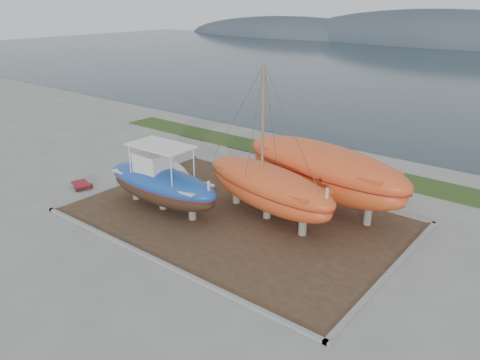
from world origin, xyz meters
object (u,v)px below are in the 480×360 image
Objects in this scene: white_dinghy at (172,174)px; orange_sailboat at (268,146)px; blue_caique at (161,177)px; orange_bare_hull at (322,177)px; red_trailer at (81,185)px.

white_dinghy is 8.75m from orange_sailboat.
orange_sailboat is (5.52, 2.84, 2.27)m from blue_caique.
orange_bare_hull reaches higher than red_trailer.
red_trailer is (-13.83, -7.19, -1.77)m from orange_bare_hull.
blue_caique is 7.07m from red_trailer.
blue_caique reaches higher than white_dinghy.
white_dinghy is at bearing 59.90° from red_trailer.
red_trailer is (-4.28, -4.18, -0.56)m from white_dinghy.
blue_caique is 0.87× the size of orange_sailboat.
orange_sailboat reaches higher than white_dinghy.
orange_sailboat is 4.35m from orange_bare_hull.
blue_caique reaches higher than orange_bare_hull.
orange_bare_hull is (9.55, 3.01, 1.22)m from white_dinghy.
blue_caique is at bearing 24.50° from red_trailer.
red_trailer is at bearing -172.45° from blue_caique.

